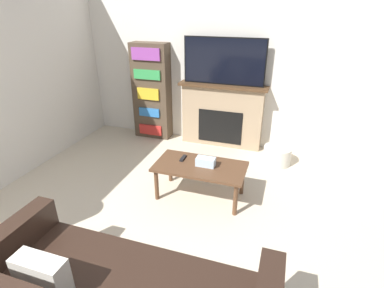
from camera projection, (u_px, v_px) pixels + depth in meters
wall_back at (222, 60)px, 4.61m from camera, size 5.52×0.06×2.70m
fireplace at (222, 115)px, 4.82m from camera, size 1.39×0.28×1.01m
tv at (224, 61)px, 4.44m from camera, size 1.24×0.03×0.69m
coffee_table at (200, 169)px, 3.52m from camera, size 1.06×0.55×0.43m
tissue_box at (206, 162)px, 3.47m from camera, size 0.22×0.12×0.10m
remote_control at (183, 158)px, 3.64m from camera, size 0.04×0.15×0.02m
bookshelf at (152, 92)px, 5.02m from camera, size 0.62×0.29×1.59m
storage_basket at (277, 155)px, 4.37m from camera, size 0.40×0.40×0.26m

